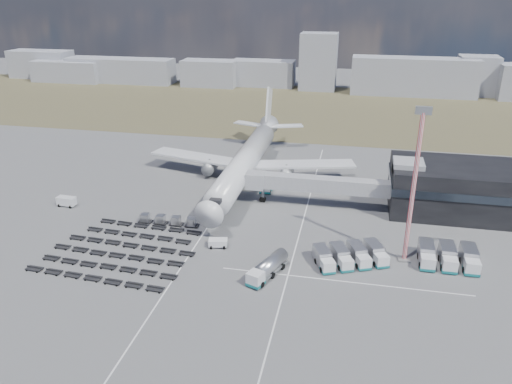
# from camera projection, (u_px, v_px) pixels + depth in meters

# --- Properties ---
(ground) EXTENTS (420.00, 420.00, 0.00)m
(ground) POSITION_uv_depth(u_px,v_px,m) (208.00, 243.00, 91.89)
(ground) COLOR #565659
(ground) RESTS_ON ground
(grass_strip) EXTENTS (420.00, 90.00, 0.01)m
(grass_strip) POSITION_uv_depth(u_px,v_px,m) (292.00, 108.00, 191.19)
(grass_strip) COLOR #4C452E
(grass_strip) RESTS_ON ground
(lane_markings) EXTENTS (47.12, 110.00, 0.01)m
(lane_markings) POSITION_uv_depth(u_px,v_px,m) (263.00, 240.00, 92.76)
(lane_markings) COLOR silver
(lane_markings) RESTS_ON ground
(terminal) EXTENTS (30.40, 16.40, 11.00)m
(terminal) POSITION_uv_depth(u_px,v_px,m) (464.00, 188.00, 102.50)
(terminal) COLOR black
(terminal) RESTS_ON ground
(jet_bridge) EXTENTS (30.30, 3.80, 7.05)m
(jet_bridge) POSITION_uv_depth(u_px,v_px,m) (308.00, 184.00, 105.38)
(jet_bridge) COLOR #939399
(jet_bridge) RESTS_ON ground
(airliner) EXTENTS (51.59, 64.53, 17.62)m
(airliner) POSITION_uv_depth(u_px,v_px,m) (247.00, 159.00, 119.07)
(airliner) COLOR silver
(airliner) RESTS_ON ground
(skyline) EXTENTS (299.13, 20.47, 24.41)m
(skyline) POSITION_uv_depth(u_px,v_px,m) (322.00, 74.00, 219.88)
(skyline) COLOR #91939F
(skyline) RESTS_ON ground
(fuel_tanker) EXTENTS (5.68, 9.67, 3.06)m
(fuel_tanker) POSITION_uv_depth(u_px,v_px,m) (268.00, 268.00, 80.94)
(fuel_tanker) COLOR silver
(fuel_tanker) RESTS_ON ground
(pushback_tug) EXTENTS (3.67, 2.53, 1.51)m
(pushback_tug) POSITION_uv_depth(u_px,v_px,m) (218.00, 243.00, 90.18)
(pushback_tug) COLOR silver
(pushback_tug) RESTS_ON ground
(utility_van) EXTENTS (4.06, 2.04, 2.14)m
(utility_van) POSITION_uv_depth(u_px,v_px,m) (67.00, 202.00, 106.54)
(utility_van) COLOR silver
(utility_van) RESTS_ON ground
(catering_truck) EXTENTS (2.73, 6.33, 2.87)m
(catering_truck) POSITION_uv_depth(u_px,v_px,m) (267.00, 184.00, 114.89)
(catering_truck) COLOR silver
(catering_truck) RESTS_ON ground
(service_trucks_near) EXTENTS (13.22, 10.46, 2.59)m
(service_trucks_near) POSITION_uv_depth(u_px,v_px,m) (350.00, 256.00, 84.74)
(service_trucks_near) COLOR silver
(service_trucks_near) RESTS_ON ground
(service_trucks_far) EXTENTS (9.45, 7.18, 2.86)m
(service_trucks_far) POSITION_uv_depth(u_px,v_px,m) (448.00, 256.00, 84.23)
(service_trucks_far) COLOR silver
(service_trucks_far) RESTS_ON ground
(uld_row) EXTENTS (12.30, 1.84, 1.70)m
(uld_row) POSITION_uv_depth(u_px,v_px,m) (168.00, 220.00, 98.37)
(uld_row) COLOR black
(uld_row) RESTS_ON ground
(baggage_dollies) EXTENTS (26.49, 22.10, 0.66)m
(baggage_dollies) POSITION_uv_depth(u_px,v_px,m) (122.00, 250.00, 88.59)
(baggage_dollies) COLOR black
(baggage_dollies) RESTS_ON ground
(floodlight_mast) EXTENTS (2.51, 2.07, 26.87)m
(floodlight_mast) POSITION_uv_depth(u_px,v_px,m) (413.00, 188.00, 81.04)
(floodlight_mast) COLOR red
(floodlight_mast) RESTS_ON ground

